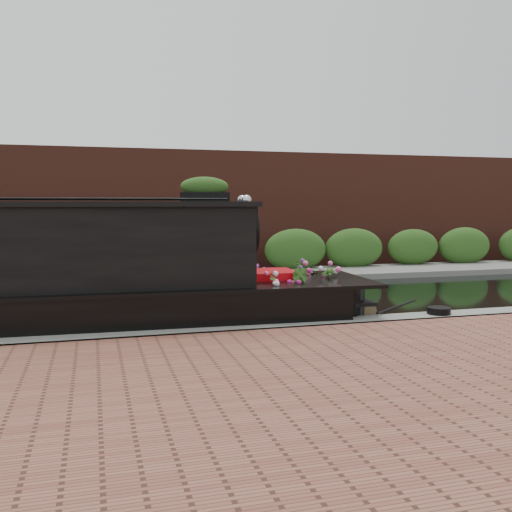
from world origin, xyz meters
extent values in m
plane|color=black|center=(0.00, 0.00, 0.00)|extent=(80.00, 80.00, 0.00)
cube|color=gray|center=(0.00, -3.30, 0.00)|extent=(40.00, 0.60, 0.50)
cube|color=brown|center=(0.00, -7.00, 0.00)|extent=(40.00, 7.00, 0.50)
cube|color=slate|center=(0.00, 4.20, 0.00)|extent=(40.00, 2.40, 0.34)
cube|color=#2C541C|center=(0.00, 5.10, 0.00)|extent=(40.00, 1.10, 2.80)
cube|color=#58281D|center=(0.00, 7.20, 0.00)|extent=(40.00, 1.00, 8.00)
cube|color=red|center=(0.95, -2.00, 1.47)|extent=(0.14, 1.81, 1.39)
cube|color=black|center=(-0.42, -2.92, 1.55)|extent=(0.93, 0.07, 0.57)
cube|color=red|center=(1.49, -2.00, 0.72)|extent=(0.86, 0.96, 0.52)
sphere|color=silver|center=(0.96, -2.15, 2.28)|extent=(0.19, 0.19, 0.19)
sphere|color=silver|center=(0.96, -1.86, 2.28)|extent=(0.19, 0.19, 0.19)
cube|color=black|center=(0.24, -2.00, 2.34)|extent=(0.86, 0.32, 0.17)
ellipsoid|color=#DB5D18|center=(0.24, -2.00, 2.54)|extent=(0.94, 0.31, 0.25)
imported|color=#2B521B|center=(1.29, -2.77, 0.74)|extent=(0.33, 0.35, 0.55)
imported|color=#2B521B|center=(1.81, -2.72, 0.78)|extent=(0.44, 0.44, 0.62)
imported|color=#2B521B|center=(2.36, -1.50, 0.76)|extent=(0.70, 0.70, 0.59)
imported|color=#2B521B|center=(2.52, -2.25, 0.75)|extent=(0.40, 0.40, 0.57)
imported|color=#2B521B|center=(1.38, -1.21, 0.77)|extent=(0.25, 0.34, 0.60)
cylinder|color=olive|center=(3.41, -2.00, 0.16)|extent=(0.31, 0.37, 0.31)
cylinder|color=black|center=(4.24, -3.25, 0.31)|extent=(0.41, 0.41, 0.12)
camera|label=1|loc=(-1.69, -12.03, 2.21)|focal=40.00mm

